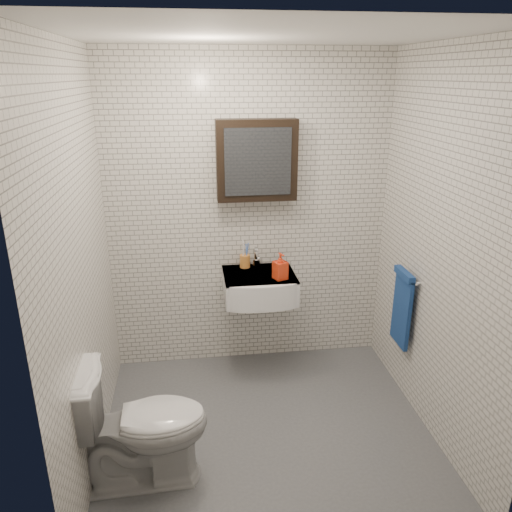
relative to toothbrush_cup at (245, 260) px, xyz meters
The scene contains 9 objects.
ground 1.30m from the toothbrush_cup, 87.35° to the right, with size 2.20×2.00×0.01m, color #4F5257.
room_shell 1.09m from the toothbrush_cup, 87.35° to the right, with size 2.22×2.02×2.51m.
washbasin 0.27m from the toothbrush_cup, 64.93° to the right, with size 0.55×0.50×0.20m.
faucet 0.09m from the toothbrush_cup, ahead, with size 0.06×0.20×0.15m.
mirror_cabinet 0.80m from the toothbrush_cup, ahead, with size 0.60×0.15×0.60m.
towel_rail 1.25m from the toothbrush_cup, 28.19° to the right, with size 0.09×0.30×0.58m.
toothbrush_cup is the anchor object (origin of this frame).
soap_bottle 0.36m from the toothbrush_cup, 49.20° to the right, with size 0.09×0.09×0.20m, color orange.
toilet 1.55m from the toothbrush_cup, 121.24° to the right, with size 0.44×0.77×0.79m, color silver.
Camera 1 is at (-0.45, -2.76, 2.31)m, focal length 35.00 mm.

